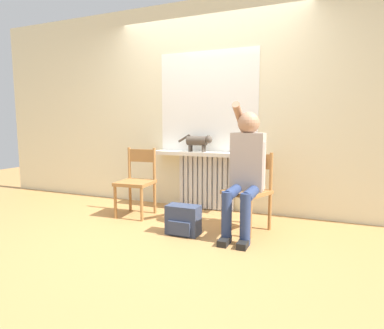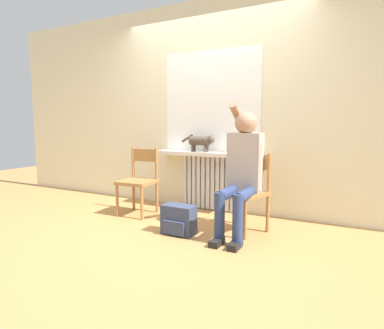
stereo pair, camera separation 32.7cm
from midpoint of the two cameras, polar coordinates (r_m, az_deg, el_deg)
ground_plane at (r=3.33m, az=-7.41°, el=-12.60°), size 12.00×12.00×0.00m
wall_with_window at (r=4.25m, az=0.72°, el=10.23°), size 7.00×0.06×2.70m
radiator at (r=4.24m, az=0.30°, el=-3.20°), size 0.75×0.08×0.72m
windowsill at (r=4.13m, az=-0.05°, el=1.90°), size 1.38×0.23×0.05m
window_glass at (r=4.22m, az=0.54°, el=11.10°), size 1.32×0.01×1.29m
chair_left at (r=4.04m, az=-12.11°, el=-2.84°), size 0.43×0.43×0.83m
chair_right at (r=3.45m, az=7.43°, el=-4.45°), size 0.53×0.53×0.83m
person at (r=3.30m, az=6.76°, el=-0.34°), size 0.36×1.00×1.36m
cat at (r=4.12m, az=-1.06°, el=4.21°), size 0.47×0.12×0.23m
backpack at (r=3.34m, az=-4.45°, el=-9.86°), size 0.34×0.21×0.30m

